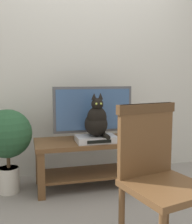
# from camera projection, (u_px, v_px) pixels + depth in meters

# --- Properties ---
(ground_plane) EXTENTS (12.00, 12.00, 0.00)m
(ground_plane) POSITION_uv_depth(u_px,v_px,m) (111.00, 210.00, 2.36)
(ground_plane) COLOR gray
(back_wall) EXTENTS (7.00, 0.12, 2.80)m
(back_wall) POSITION_uv_depth(u_px,v_px,m) (83.00, 56.00, 3.24)
(back_wall) COLOR beige
(back_wall) RESTS_ON ground
(tv_stand) EXTENTS (1.24, 0.51, 0.50)m
(tv_stand) POSITION_uv_depth(u_px,v_px,m) (95.00, 153.00, 2.87)
(tv_stand) COLOR brown
(tv_stand) RESTS_ON ground
(tv) EXTENTS (0.85, 0.20, 0.55)m
(tv) POSITION_uv_depth(u_px,v_px,m) (93.00, 112.00, 2.89)
(tv) COLOR #4C4C51
(tv) RESTS_ON tv_stand
(media_box) EXTENTS (0.40, 0.26, 0.06)m
(media_box) POSITION_uv_depth(u_px,v_px,m) (96.00, 139.00, 2.75)
(media_box) COLOR #BCBCC1
(media_box) RESTS_ON tv_stand
(cat) EXTENTS (0.23, 0.35, 0.44)m
(cat) POSITION_uv_depth(u_px,v_px,m) (97.00, 121.00, 2.71)
(cat) COLOR black
(cat) RESTS_ON media_box
(wooden_chair) EXTENTS (0.52, 0.52, 0.98)m
(wooden_chair) POSITION_uv_depth(u_px,v_px,m) (157.00, 171.00, 1.67)
(wooden_chair) COLOR brown
(wooden_chair) RESTS_ON ground
(book_stack) EXTENTS (0.23, 0.17, 0.10)m
(book_stack) POSITION_uv_depth(u_px,v_px,m) (132.00, 132.00, 2.99)
(book_stack) COLOR #38664C
(book_stack) RESTS_ON tv_stand
(potted_plant) EXTENTS (0.48, 0.48, 0.84)m
(potted_plant) POSITION_uv_depth(u_px,v_px,m) (7.00, 138.00, 2.67)
(potted_plant) COLOR beige
(potted_plant) RESTS_ON ground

